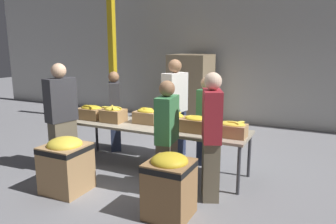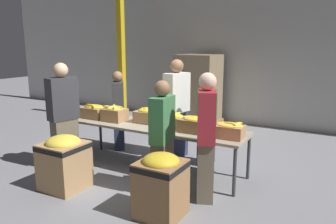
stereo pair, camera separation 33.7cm
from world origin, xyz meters
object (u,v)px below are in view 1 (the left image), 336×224
volunteer_0 (167,139)px  support_pillar (112,46)px  sorting_table (155,128)px  banana_box_2 (146,116)px  donation_bin_0 (66,163)px  pallet_stack_0 (191,91)px  banana_box_0 (91,112)px  volunteer_3 (62,119)px  volunteer_5 (115,111)px  donation_bin_1 (169,183)px  banana_box_5 (232,129)px  banana_box_4 (196,124)px  volunteer_2 (206,121)px  banana_box_1 (113,114)px  volunteer_4 (175,109)px  banana_box_3 (174,120)px  volunteer_1 (211,137)px

volunteer_0 → support_pillar: size_ratio=0.40×
sorting_table → support_pillar: size_ratio=0.77×
banana_box_2 → donation_bin_0: 1.54m
donation_bin_0 → pallet_stack_0: size_ratio=0.44×
banana_box_0 → volunteer_3: bearing=-97.1°
banana_box_2 → volunteer_0: volunteer_0 is taller
volunteer_5 → donation_bin_1: volunteer_5 is taller
banana_box_5 → volunteer_3: (-2.64, -0.61, 0.01)m
banana_box_2 → banana_box_4: (0.94, -0.13, -0.01)m
volunteer_5 → support_pillar: (-1.41, 1.99, 1.23)m
volunteer_2 → donation_bin_0: volunteer_2 is taller
banana_box_2 → sorting_table: bearing=-22.3°
banana_box_0 → banana_box_4: bearing=0.1°
banana_box_1 → donation_bin_0: size_ratio=0.48×
sorting_table → banana_box_4: 0.75m
banana_box_2 → volunteer_2: bearing=31.7°
volunteer_4 → banana_box_4: bearing=56.6°
volunteer_4 → donation_bin_0: volunteer_4 is taller
banana_box_4 → donation_bin_0: 1.98m
volunteer_2 → volunteer_4: volunteer_4 is taller
donation_bin_0 → donation_bin_1: (1.61, 0.00, 0.00)m
sorting_table → volunteer_5: size_ratio=1.99×
volunteer_0 → donation_bin_1: 0.72m
support_pillar → banana_box_3: bearing=-40.5°
sorting_table → banana_box_3: banana_box_3 is taller
banana_box_1 → pallet_stack_0: 3.15m
banana_box_3 → banana_box_4: (0.44, -0.14, 0.01)m
sorting_table → banana_box_5: bearing=-3.6°
banana_box_2 → pallet_stack_0: size_ratio=0.23×
banana_box_4 → banana_box_2: bearing=172.3°
volunteer_0 → sorting_table: bearing=30.7°
volunteer_3 → support_pillar: (-1.27, 3.27, 1.12)m
banana_box_1 → volunteer_2: size_ratio=0.25×
volunteer_0 → volunteer_4: volunteer_4 is taller
banana_box_4 → sorting_table: bearing=177.0°
banana_box_2 → banana_box_3: banana_box_2 is taller
volunteer_1 → support_pillar: support_pillar is taller
volunteer_2 → donation_bin_0: 2.39m
volunteer_1 → volunteer_4: 1.72m
pallet_stack_0 → donation_bin_1: bearing=-71.5°
banana_box_2 → volunteer_0: bearing=-46.5°
volunteer_5 → donation_bin_1: size_ratio=1.93×
banana_box_1 → volunteer_3: volunteer_3 is taller
sorting_table → support_pillar: support_pillar is taller
volunteer_4 → banana_box_0: bearing=-46.2°
banana_box_1 → sorting_table: bearing=4.3°
banana_box_5 → donation_bin_1: size_ratio=0.52×
banana_box_4 → banana_box_5: 0.56m
banana_box_4 → banana_box_5: size_ratio=1.07×
banana_box_0 → banana_box_5: banana_box_0 is taller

